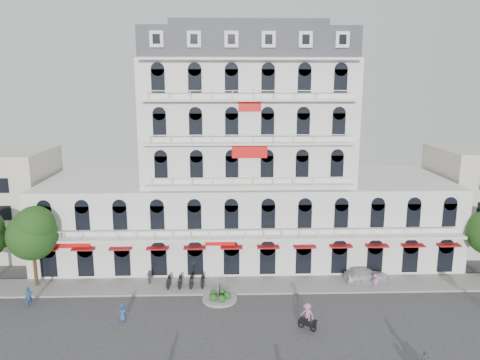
% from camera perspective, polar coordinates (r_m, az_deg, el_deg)
% --- Properties ---
extents(ground, '(120.00, 120.00, 0.00)m').
position_cam_1_polar(ground, '(39.25, 2.03, -18.25)').
color(ground, '#38383A').
rests_on(ground, ground).
extents(sidewalk, '(53.00, 4.00, 0.16)m').
position_cam_1_polar(sidewalk, '(47.21, 1.29, -12.69)').
color(sidewalk, gray).
rests_on(sidewalk, ground).
extents(main_building, '(45.00, 15.00, 25.80)m').
position_cam_1_polar(main_building, '(52.84, 0.82, 1.23)').
color(main_building, silver).
rests_on(main_building, ground).
extents(traffic_island, '(3.20, 3.20, 1.60)m').
position_cam_1_polar(traffic_island, '(44.37, -2.49, -14.13)').
color(traffic_island, gray).
rests_on(traffic_island, ground).
extents(parked_scooter_row, '(4.40, 1.80, 1.10)m').
position_cam_1_polar(parked_scooter_row, '(47.17, -6.62, -12.90)').
color(parked_scooter_row, black).
rests_on(parked_scooter_row, ground).
extents(tree_west_inner, '(4.76, 4.76, 8.25)m').
position_cam_1_polar(tree_west_inner, '(49.21, -24.00, -5.74)').
color(tree_west_inner, '#382314').
rests_on(tree_west_inner, ground).
extents(parked_car, '(4.52, 2.15, 1.49)m').
position_cam_1_polar(parked_car, '(49.37, 15.16, -11.15)').
color(parked_car, silver).
rests_on(parked_car, ground).
extents(rider_center, '(1.43, 1.23, 2.27)m').
position_cam_1_polar(rider_center, '(39.65, 8.21, -16.05)').
color(rider_center, black).
rests_on(rider_center, ground).
extents(pedestrian_left, '(0.87, 0.81, 1.49)m').
position_cam_1_polar(pedestrian_left, '(41.91, -14.11, -15.39)').
color(pedestrian_left, navy).
rests_on(pedestrian_left, ground).
extents(pedestrian_mid, '(0.99, 0.78, 1.58)m').
position_cam_1_polar(pedestrian_mid, '(47.92, -10.94, -11.61)').
color(pedestrian_mid, '#4C4E52').
rests_on(pedestrian_mid, ground).
extents(pedestrian_right, '(1.10, 0.82, 1.53)m').
position_cam_1_polar(pedestrian_right, '(48.11, 16.16, -11.81)').
color(pedestrian_right, '#BF65A1').
rests_on(pedestrian_right, ground).
extents(pedestrian_far, '(0.78, 0.76, 1.82)m').
position_cam_1_polar(pedestrian_far, '(46.89, -24.34, -12.87)').
color(pedestrian_far, navy).
rests_on(pedestrian_far, ground).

